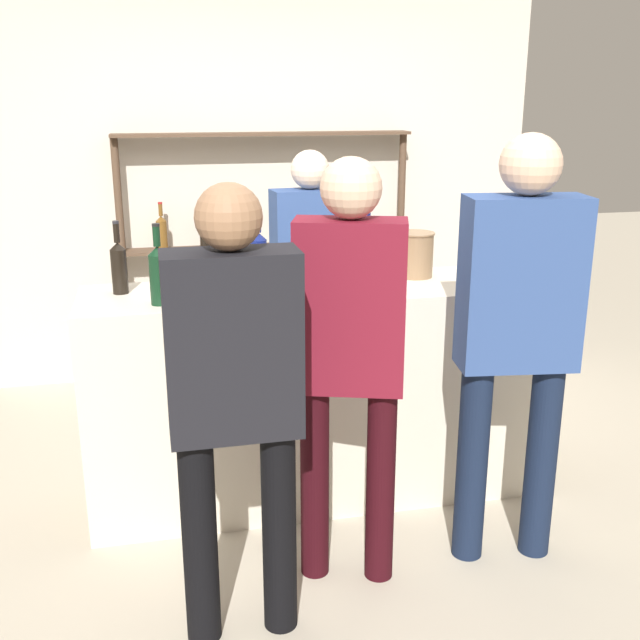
% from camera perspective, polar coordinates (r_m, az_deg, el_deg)
% --- Properties ---
extents(ground_plane, '(16.00, 16.00, 0.00)m').
position_cam_1_polar(ground_plane, '(3.93, 0.00, -12.81)').
color(ground_plane, '#B2A893').
extents(bar_counter, '(2.22, 0.57, 1.07)m').
position_cam_1_polar(bar_counter, '(3.69, 0.00, -5.57)').
color(bar_counter, beige).
rests_on(bar_counter, ground_plane).
extents(back_wall, '(3.82, 0.12, 2.80)m').
position_cam_1_polar(back_wall, '(5.30, -4.49, 10.92)').
color(back_wall, beige).
rests_on(back_wall, ground_plane).
extents(back_shelf, '(1.98, 0.18, 1.70)m').
position_cam_1_polar(back_shelf, '(5.16, -4.06, 7.66)').
color(back_shelf, '#4C3828').
rests_on(back_shelf, ground_plane).
extents(counter_bottle_0, '(0.08, 0.08, 0.35)m').
position_cam_1_polar(counter_bottle_0, '(3.28, -12.19, 3.49)').
color(counter_bottle_0, black).
rests_on(counter_bottle_0, bar_counter).
extents(counter_bottle_1, '(0.07, 0.07, 0.33)m').
position_cam_1_polar(counter_bottle_1, '(3.51, -15.07, 3.99)').
color(counter_bottle_1, black).
rests_on(counter_bottle_1, bar_counter).
extents(counter_bottle_2, '(0.08, 0.08, 0.35)m').
position_cam_1_polar(counter_bottle_2, '(3.60, -4.70, 4.92)').
color(counter_bottle_2, '#0F1956').
rests_on(counter_bottle_2, bar_counter).
extents(counter_bottle_3, '(0.09, 0.09, 0.34)m').
position_cam_1_polar(counter_bottle_3, '(3.42, 0.63, 4.29)').
color(counter_bottle_3, brown).
rests_on(counter_bottle_3, bar_counter).
extents(counter_bottle_4, '(0.08, 0.08, 0.34)m').
position_cam_1_polar(counter_bottle_4, '(3.65, 15.28, 4.55)').
color(counter_bottle_4, black).
rests_on(counter_bottle_4, bar_counter).
extents(ice_bucket, '(0.19, 0.19, 0.22)m').
position_cam_1_polar(ice_bucket, '(3.74, 7.25, 4.98)').
color(ice_bucket, '#846647').
rests_on(ice_bucket, bar_counter).
extents(cork_jar, '(0.12, 0.12, 0.14)m').
position_cam_1_polar(cork_jar, '(3.39, -3.03, 3.06)').
color(cork_jar, silver).
rests_on(cork_jar, bar_counter).
extents(customer_right, '(0.49, 0.27, 1.81)m').
position_cam_1_polar(customer_right, '(3.11, 14.85, -0.15)').
color(customer_right, '#121C33').
rests_on(customer_right, ground_plane).
extents(customer_left, '(0.45, 0.22, 1.68)m').
position_cam_1_polar(customer_left, '(2.58, -6.52, -5.14)').
color(customer_left, black).
rests_on(customer_left, ground_plane).
extents(server_behind_counter, '(0.45, 0.23, 1.65)m').
position_cam_1_polar(server_behind_counter, '(4.33, -0.74, 3.84)').
color(server_behind_counter, '#121C33').
rests_on(server_behind_counter, ground_plane).
extents(customer_center, '(0.46, 0.30, 1.73)m').
position_cam_1_polar(customer_center, '(2.88, 2.24, -1.69)').
color(customer_center, black).
rests_on(customer_center, ground_plane).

